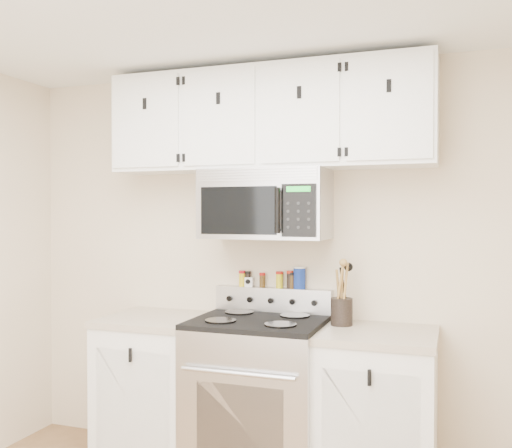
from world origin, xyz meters
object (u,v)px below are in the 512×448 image
at_px(range, 259,397).
at_px(salt_canister, 300,278).
at_px(microwave, 266,204).
at_px(utensil_crock, 342,309).

bearing_deg(range, salt_canister, 58.57).
bearing_deg(salt_canister, range, -121.43).
bearing_deg(microwave, range, -90.23).
relative_size(microwave, salt_canister, 5.45).
bearing_deg(salt_canister, utensil_crock, -28.29).
bearing_deg(utensil_crock, microwave, 179.48).
relative_size(range, microwave, 1.45).
height_order(microwave, utensil_crock, microwave).
distance_m(utensil_crock, salt_canister, 0.37).
relative_size(utensil_crock, salt_canister, 2.65).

